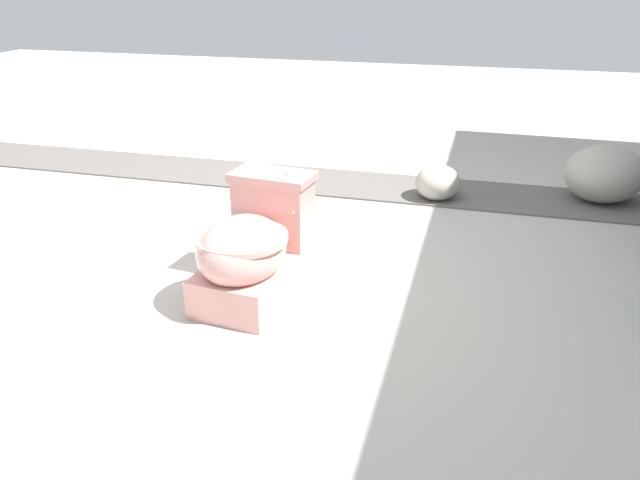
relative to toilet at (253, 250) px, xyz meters
name	(u,v)px	position (x,y,z in m)	size (l,w,h in m)	color
ground_plane	(244,262)	(-0.30, -0.17, -0.22)	(14.00, 14.00, 0.00)	#B7B2A8
gravel_strip	(388,187)	(-1.60, 0.33, -0.21)	(0.56, 8.00, 0.01)	#605B56
toilet	(253,250)	(0.00, 0.00, 0.00)	(0.67, 0.44, 0.52)	#E09E93
boulder_near	(605,174)	(-1.72, 1.65, -0.05)	(0.51, 0.45, 0.35)	#ADA899
boulder_far	(438,182)	(-1.47, 0.66, -0.11)	(0.29, 0.27, 0.22)	#ADA899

